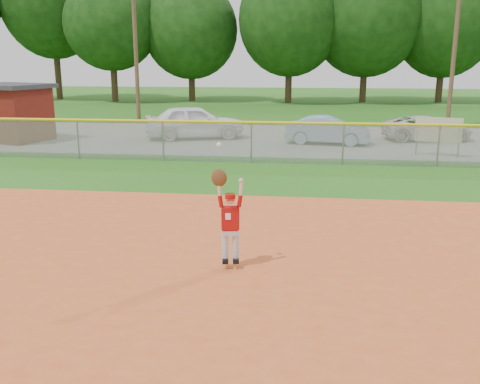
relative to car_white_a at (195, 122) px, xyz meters
name	(u,v)px	position (x,y,z in m)	size (l,w,h in m)	color
ground	(201,262)	(3.25, -15.57, -0.82)	(120.00, 120.00, 0.00)	#245B15
clay_infield	(159,342)	(3.25, -18.57, -0.80)	(24.00, 16.00, 0.04)	#C14F23
parking_strip	(263,139)	(3.25, 0.43, -0.81)	(44.00, 10.00, 0.03)	gray
car_white_a	(195,122)	(0.00, 0.00, 0.00)	(1.87, 4.65, 1.59)	white
car_blue	(328,130)	(6.23, -0.93, -0.18)	(1.30, 3.72, 1.23)	#7C98B8
car_white_b	(427,128)	(10.89, 0.77, -0.23)	(1.88, 4.07, 1.13)	silver
utility_shed	(11,112)	(-8.34, -1.57, 0.52)	(4.18, 3.68, 2.63)	#54130C
sponsor_sign	(438,131)	(10.36, -3.56, 0.20)	(1.67, 0.60, 1.55)	gray
outfield_fence	(251,139)	(3.25, -5.57, 0.06)	(40.06, 0.10, 1.55)	gray
power_lines	(290,41)	(4.25, 6.43, 3.85)	(19.40, 0.24, 9.00)	#4C3823
tree_line	(295,11)	(4.21, 22.34, 6.71)	(62.37, 13.00, 14.43)	#422D1C
ballplayer	(229,217)	(3.84, -15.84, 0.20)	(0.58, 0.28, 2.22)	silver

